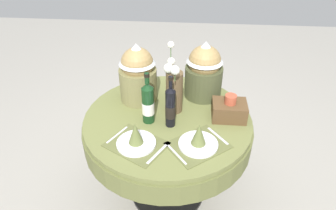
% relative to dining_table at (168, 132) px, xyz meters
% --- Properties ---
extents(ground, '(8.00, 8.00, 0.00)m').
position_rel_dining_table_xyz_m(ground, '(0.00, 0.00, -0.63)').
color(ground, '#9E998E').
extents(dining_table, '(1.17, 1.17, 0.76)m').
position_rel_dining_table_xyz_m(dining_table, '(0.00, 0.00, 0.00)').
color(dining_table, olive).
rests_on(dining_table, ground).
extents(place_setting_left, '(0.42, 0.39, 0.16)m').
position_rel_dining_table_xyz_m(place_setting_left, '(-0.17, -0.30, 0.18)').
color(place_setting_left, brown).
rests_on(place_setting_left, dining_table).
extents(place_setting_right, '(0.43, 0.41, 0.16)m').
position_rel_dining_table_xyz_m(place_setting_right, '(0.21, -0.27, 0.18)').
color(place_setting_right, brown).
rests_on(place_setting_right, dining_table).
extents(flower_vase, '(0.13, 0.27, 0.47)m').
position_rel_dining_table_xyz_m(flower_vase, '(0.03, 0.09, 0.31)').
color(flower_vase, brown).
rests_on(flower_vase, dining_table).
extents(wine_bottle_left, '(0.08, 0.08, 0.36)m').
position_rel_dining_table_xyz_m(wine_bottle_left, '(-0.12, -0.05, 0.28)').
color(wine_bottle_left, '#143819').
rests_on(wine_bottle_left, dining_table).
extents(wine_bottle_rear, '(0.07, 0.07, 0.36)m').
position_rel_dining_table_xyz_m(wine_bottle_rear, '(0.02, -0.08, 0.28)').
color(wine_bottle_rear, black).
rests_on(wine_bottle_rear, dining_table).
extents(gift_tub_back_left, '(0.27, 0.27, 0.44)m').
position_rel_dining_table_xyz_m(gift_tub_back_left, '(-0.23, 0.21, 0.36)').
color(gift_tub_back_left, olive).
rests_on(gift_tub_back_left, dining_table).
extents(gift_tub_back_right, '(0.27, 0.27, 0.43)m').
position_rel_dining_table_xyz_m(gift_tub_back_right, '(0.24, 0.30, 0.36)').
color(gift_tub_back_right, '#474C2D').
rests_on(gift_tub_back_right, dining_table).
extents(woven_basket_side_right, '(0.23, 0.17, 0.18)m').
position_rel_dining_table_xyz_m(woven_basket_side_right, '(0.41, 0.03, 0.20)').
color(woven_basket_side_right, brown).
rests_on(woven_basket_side_right, dining_table).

